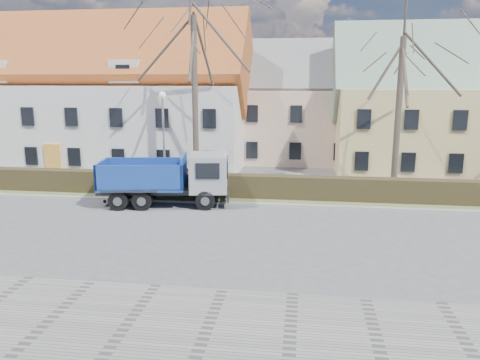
# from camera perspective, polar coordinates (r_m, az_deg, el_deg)

# --- Properties ---
(ground) EXTENTS (120.00, 120.00, 0.00)m
(ground) POSITION_cam_1_polar(r_m,az_deg,el_deg) (21.28, -5.22, -6.07)
(ground) COLOR #505153
(sidewalk_near) EXTENTS (80.00, 5.00, 0.08)m
(sidewalk_near) POSITION_cam_1_polar(r_m,az_deg,el_deg) (13.79, -13.54, -16.79)
(sidewalk_near) COLOR gray
(sidewalk_near) RESTS_ON ground
(curb_far) EXTENTS (80.00, 0.30, 0.12)m
(curb_far) POSITION_cam_1_polar(r_m,az_deg,el_deg) (25.58, -2.90, -2.77)
(curb_far) COLOR gray
(curb_far) RESTS_ON ground
(grass_strip) EXTENTS (80.00, 3.00, 0.10)m
(grass_strip) POSITION_cam_1_polar(r_m,az_deg,el_deg) (27.11, -2.27, -1.93)
(grass_strip) COLOR #536036
(grass_strip) RESTS_ON ground
(hedge) EXTENTS (60.00, 0.90, 1.30)m
(hedge) POSITION_cam_1_polar(r_m,az_deg,el_deg) (26.78, -2.36, -0.79)
(hedge) COLOR #2D2616
(hedge) RESTS_ON ground
(building_white) EXTENTS (26.80, 10.80, 9.50)m
(building_white) POSITION_cam_1_polar(r_m,az_deg,el_deg) (39.86, -18.67, 8.80)
(building_white) COLOR silver
(building_white) RESTS_ON ground
(building_pink) EXTENTS (10.80, 8.80, 8.00)m
(building_pink) POSITION_cam_1_polar(r_m,az_deg,el_deg) (39.77, 6.98, 8.25)
(building_pink) COLOR beige
(building_pink) RESTS_ON ground
(building_yellow) EXTENTS (18.80, 10.80, 8.50)m
(building_yellow) POSITION_cam_1_polar(r_m,az_deg,el_deg) (38.46, 25.23, 7.44)
(building_yellow) COLOR tan
(building_yellow) RESTS_ON ground
(tree_1) EXTENTS (9.20, 9.20, 12.65)m
(tree_1) POSITION_cam_1_polar(r_m,az_deg,el_deg) (28.96, -5.54, 11.47)
(tree_1) COLOR #43372F
(tree_1) RESTS_ON ground
(tree_2) EXTENTS (8.00, 8.00, 11.00)m
(tree_2) POSITION_cam_1_polar(r_m,az_deg,el_deg) (28.70, 18.84, 9.24)
(tree_2) COLOR #43372F
(tree_2) RESTS_ON ground
(dump_truck) EXTENTS (7.47, 3.74, 2.86)m
(dump_truck) POSITION_cam_1_polar(r_m,az_deg,el_deg) (25.38, -9.70, 0.13)
(dump_truck) COLOR navy
(dump_truck) RESTS_ON ground
(streetlight) EXTENTS (0.47, 0.47, 6.04)m
(streetlight) POSITION_cam_1_polar(r_m,az_deg,el_deg) (28.16, -9.26, 4.60)
(streetlight) COLOR gray
(streetlight) RESTS_ON ground
(cart_frame) EXTENTS (0.84, 0.56, 0.72)m
(cart_frame) POSITION_cam_1_polar(r_m,az_deg,el_deg) (26.69, -16.31, -1.96)
(cart_frame) COLOR silver
(cart_frame) RESTS_ON ground
(parked_car_a) EXTENTS (4.39, 3.09, 1.39)m
(parked_car_a) POSITION_cam_1_polar(r_m,az_deg,el_deg) (31.83, -8.61, 1.25)
(parked_car_a) COLOR black
(parked_car_a) RESTS_ON ground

